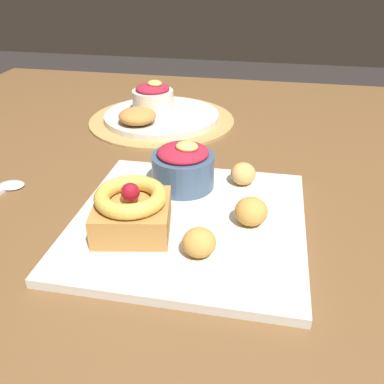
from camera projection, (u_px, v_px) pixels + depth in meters
The scene contains 11 objects.
dining_table at pixel (253, 211), 0.72m from camera, with size 1.55×1.11×0.73m.
woven_placemat at pixel (162, 120), 0.88m from camera, with size 0.31×0.31×0.01m, color #AD894C.
front_plate at pixel (189, 222), 0.54m from camera, with size 0.30×0.30×0.01m, color silver.
cake_slice at pixel (132, 210), 0.50m from camera, with size 0.11×0.10×0.07m.
berry_ramekin at pixel (183, 166), 0.60m from camera, with size 0.09×0.09×0.07m.
fritter_front at pixel (199, 242), 0.47m from camera, with size 0.04×0.04×0.03m, color gold.
fritter_middle at pixel (243, 174), 0.61m from camera, with size 0.04×0.04×0.03m, color tan.
fritter_back at pixel (252, 211), 0.52m from camera, with size 0.04×0.04×0.04m, color gold.
back_plate at pixel (162, 116), 0.88m from camera, with size 0.24×0.24×0.01m, color silver.
back_ramekin at pixel (153, 98), 0.87m from camera, with size 0.09×0.09×0.07m.
back_pastry at pixel (137, 116), 0.82m from camera, with size 0.07×0.07×0.03m, color #B77F3D.
Camera 1 is at (0.01, -0.61, 1.04)m, focal length 38.84 mm.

